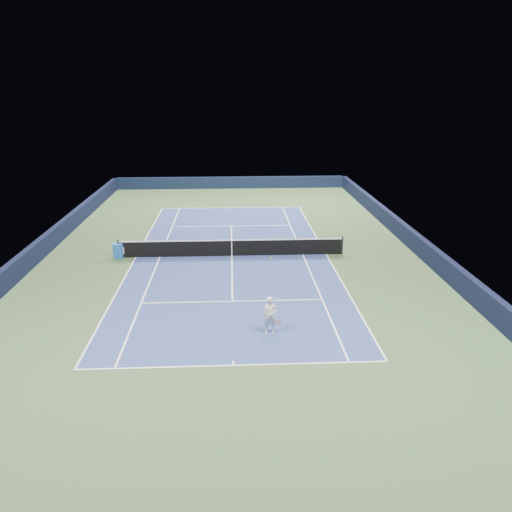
{
  "coord_description": "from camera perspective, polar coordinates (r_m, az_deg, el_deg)",
  "views": [
    {
      "loc": [
        0.03,
        -27.19,
        9.33
      ],
      "look_at": [
        1.25,
        -3.0,
        1.0
      ],
      "focal_mm": 35.0,
      "sensor_mm": 36.0,
      "label": 1
    }
  ],
  "objects": [
    {
      "name": "wall_far",
      "position": [
        47.83,
        -2.89,
        8.37
      ],
      "size": [
        22.0,
        0.35,
        1.1
      ],
      "primitive_type": "cube",
      "color": "black",
      "rests_on": "ground"
    },
    {
      "name": "wall_right",
      "position": [
        30.55,
        17.96,
        1.32
      ],
      "size": [
        0.35,
        40.0,
        1.1
      ],
      "primitive_type": "cube",
      "color": "black",
      "rests_on": "ground"
    },
    {
      "name": "sideline_doubles_left",
      "position": [
        29.27,
        -13.58,
        -0.14
      ],
      "size": [
        0.08,
        23.77,
        0.0
      ],
      "primitive_type": "cube",
      "color": "white",
      "rests_on": "ground"
    },
    {
      "name": "center_mark_near",
      "position": [
        18.05,
        -2.62,
        -12.13
      ],
      "size": [
        0.08,
        0.3,
        0.0
      ],
      "primitive_type": "cube",
      "color": "white",
      "rests_on": "ground"
    },
    {
      "name": "service_line_far",
      "position": [
        34.86,
        -2.83,
        3.45
      ],
      "size": [
        8.23,
        0.08,
        0.0
      ],
      "primitive_type": "cube",
      "color": "white",
      "rests_on": "ground"
    },
    {
      "name": "service_line_near",
      "position": [
        22.79,
        -2.72,
        -5.19
      ],
      "size": [
        8.23,
        0.08,
        0.0
      ],
      "primitive_type": "cube",
      "color": "white",
      "rests_on": "ground"
    },
    {
      "name": "baseline_far",
      "position": [
        40.17,
        -2.85,
        5.54
      ],
      "size": [
        10.97,
        0.08,
        0.0
      ],
      "primitive_type": "cube",
      "color": "white",
      "rests_on": "ground"
    },
    {
      "name": "tennis_net",
      "position": [
        28.59,
        -2.8,
        0.97
      ],
      "size": [
        12.9,
        0.1,
        1.07
      ],
      "color": "black",
      "rests_on": "ground"
    },
    {
      "name": "center_service_line",
      "position": [
        28.75,
        -2.78,
        0.03
      ],
      "size": [
        0.08,
        12.8,
        0.0
      ],
      "primitive_type": "cube",
      "color": "white",
      "rests_on": "ground"
    },
    {
      "name": "ground",
      "position": [
        28.75,
        -2.78,
        0.02
      ],
      "size": [
        40.0,
        40.0,
        0.0
      ],
      "primitive_type": "plane",
      "color": "#334E2A",
      "rests_on": "ground"
    },
    {
      "name": "center_mark_far",
      "position": [
        40.03,
        -2.85,
        5.49
      ],
      "size": [
        0.08,
        0.3,
        0.0
      ],
      "primitive_type": "cube",
      "color": "white",
      "rests_on": "ground"
    },
    {
      "name": "sideline_doubles_right",
      "position": [
        29.26,
        8.02,
        0.21
      ],
      "size": [
        0.08,
        23.77,
        0.0
      ],
      "primitive_type": "cube",
      "color": "white",
      "rests_on": "ground"
    },
    {
      "name": "wall_left",
      "position": [
        30.57,
        -23.54,
        0.66
      ],
      "size": [
        0.35,
        40.0,
        1.1
      ],
      "primitive_type": "cube",
      "color": "black",
      "rests_on": "ground"
    },
    {
      "name": "sponsor_cube",
      "position": [
        29.31,
        -15.4,
        0.59
      ],
      "size": [
        0.62,
        0.55,
        0.85
      ],
      "color": "blue",
      "rests_on": "ground"
    },
    {
      "name": "baseline_near",
      "position": [
        17.92,
        -2.62,
        -12.38
      ],
      "size": [
        10.97,
        0.08,
        0.0
      ],
      "primitive_type": "cube",
      "color": "white",
      "rests_on": "ground"
    },
    {
      "name": "sideline_singles_left",
      "position": [
        29.04,
        -10.93,
        -0.1
      ],
      "size": [
        0.08,
        23.77,
        0.0
      ],
      "primitive_type": "cube",
      "color": "white",
      "rests_on": "ground"
    },
    {
      "name": "tennis_player",
      "position": [
        19.74,
        1.64,
        -6.77
      ],
      "size": [
        0.75,
        1.25,
        2.81
      ],
      "color": "silver",
      "rests_on": "ground"
    },
    {
      "name": "sideline_singles_right",
      "position": [
        29.03,
        5.36,
        0.17
      ],
      "size": [
        0.08,
        23.77,
        0.0
      ],
      "primitive_type": "cube",
      "color": "white",
      "rests_on": "ground"
    },
    {
      "name": "court_surface",
      "position": [
        28.75,
        -2.78,
        0.02
      ],
      "size": [
        10.97,
        23.77,
        0.01
      ],
      "primitive_type": "cube",
      "color": "navy",
      "rests_on": "ground"
    }
  ]
}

